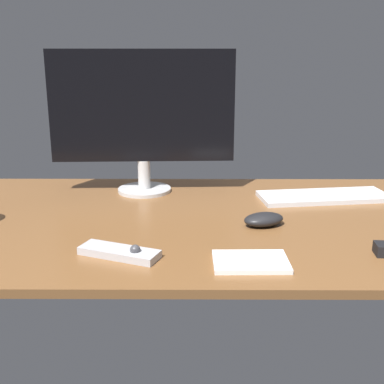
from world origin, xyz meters
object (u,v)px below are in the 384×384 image
object	(u,v)px
computer_mouse	(264,219)
media_remote	(120,252)
notepad	(251,262)
monitor	(142,112)
keyboard	(324,196)

from	to	relation	value
computer_mouse	media_remote	world-z (taller)	computer_mouse
notepad	computer_mouse	bearing A→B (deg)	75.97
computer_mouse	media_remote	size ratio (longest dim) A/B	0.57
media_remote	computer_mouse	bearing A→B (deg)	51.72
monitor	computer_mouse	bearing A→B (deg)	-45.92
keyboard	computer_mouse	xyz separation A→B (cm)	(-21.82, -24.34, 1.00)
keyboard	notepad	world-z (taller)	keyboard
keyboard	notepad	distance (cm)	55.59
monitor	notepad	size ratio (longest dim) A/B	3.59
monitor	computer_mouse	distance (cm)	52.60
monitor	media_remote	xyz separation A→B (cm)	(-0.18, -52.17, -24.48)
media_remote	notepad	bearing A→B (deg)	13.66
keyboard	notepad	xyz separation A→B (cm)	(-27.77, -48.16, -0.20)
keyboard	media_remote	bearing A→B (deg)	-149.66
keyboard	computer_mouse	size ratio (longest dim) A/B	3.65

